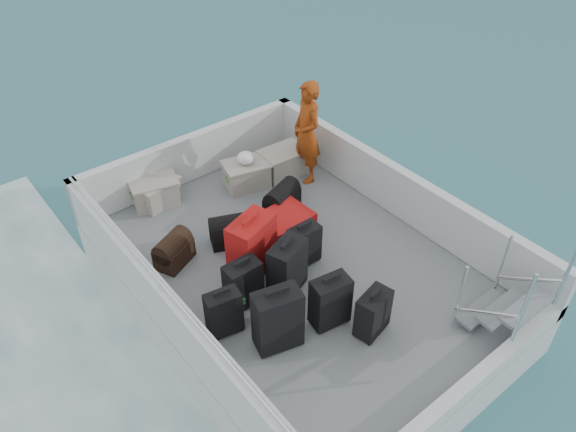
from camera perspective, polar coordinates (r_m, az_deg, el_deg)
name	(u,v)px	position (r m, az deg, el deg)	size (l,w,h in m)	color
ground	(296,300)	(7.37, 0.85, -8.49)	(160.00, 160.00, 0.00)	#1A545B
ferry_hull	(296,283)	(7.15, 0.87, -6.86)	(3.60, 5.00, 0.60)	silver
deck	(297,266)	(6.94, 0.89, -5.08)	(3.30, 4.70, 0.02)	slate
deck_fittings	(337,245)	(6.67, 4.98, -2.91)	(3.60, 5.00, 0.90)	silver
suitcase_0	(278,320)	(5.83, -1.05, -10.54)	(0.49, 0.28, 0.75)	black
suitcase_1	(224,313)	(6.06, -6.53, -9.80)	(0.37, 0.21, 0.56)	black
suitcase_2	(243,284)	(6.31, -4.57, -6.92)	(0.40, 0.24, 0.59)	black
suitcase_3	(330,302)	(6.09, 4.30, -8.73)	(0.41, 0.24, 0.63)	black
suitcase_4	(287,268)	(6.40, -0.08, -5.30)	(0.47, 0.28, 0.69)	black
suitcase_5	(252,247)	(6.61, -3.69, -3.16)	(0.57, 0.34, 0.78)	#B50D15
suitcase_6	(373,314)	(6.09, 8.62, -9.81)	(0.39, 0.23, 0.55)	black
suitcase_7	(304,246)	(6.79, 1.63, -3.02)	(0.39, 0.22, 0.55)	black
suitcase_8	(281,227)	(7.23, -0.72, -1.08)	(0.52, 0.80, 0.31)	#B50D15
duffel_0	(174,252)	(7.00, -11.52, -3.65)	(0.47, 0.30, 0.32)	black
duffel_1	(229,233)	(7.17, -5.98, -1.72)	(0.48, 0.30, 0.32)	black
duffel_2	(282,201)	(7.65, -0.61, 1.52)	(0.53, 0.30, 0.32)	black
crate_0	(155,193)	(7.99, -13.36, 2.33)	(0.60, 0.41, 0.36)	#A59E90
crate_1	(157,192)	(8.00, -13.15, 2.34)	(0.56, 0.38, 0.34)	#A59E90
crate_2	(247,175)	(8.13, -4.22, 4.13)	(0.60, 0.42, 0.36)	#A59E90
crate_3	(283,163)	(8.36, -0.48, 5.39)	(0.63, 0.43, 0.38)	#A59E90
yellow_bag	(295,155)	(8.69, 0.68, 6.23)	(0.28, 0.26, 0.22)	#FCF71C
white_bag	(246,160)	(7.98, -4.31, 5.73)	(0.24, 0.24, 0.18)	white
passenger	(307,133)	(7.98, 1.94, 8.44)	(0.56, 0.36, 1.53)	#CB4D13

